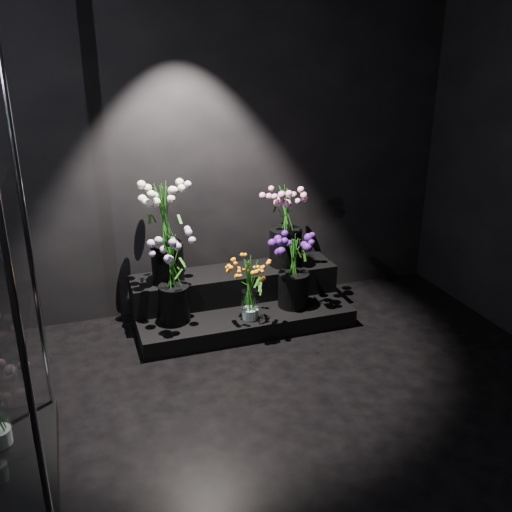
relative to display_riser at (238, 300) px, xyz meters
name	(u,v)px	position (x,y,z in m)	size (l,w,h in m)	color
floor	(311,449)	(-0.08, -1.67, -0.15)	(4.00, 4.00, 0.00)	black
wall_back	(214,140)	(-0.08, 0.33, 1.25)	(4.00, 4.00, 0.00)	black
display_riser	(238,300)	(0.00, 0.00, 0.00)	(1.68, 0.75, 0.37)	black
bouquet_orange_bells	(250,287)	(0.00, -0.31, 0.25)	(0.28, 0.28, 0.51)	white
bouquet_lilac	(173,273)	(-0.55, -0.17, 0.37)	(0.39, 0.39, 0.69)	black
bouquet_purple	(294,267)	(0.40, -0.21, 0.32)	(0.39, 0.39, 0.60)	black
bouquet_cream_roses	(165,225)	(-0.55, 0.07, 0.67)	(0.47, 0.47, 0.78)	black
bouquet_pink_roses	(286,220)	(0.44, 0.10, 0.60)	(0.44, 0.44, 0.68)	black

